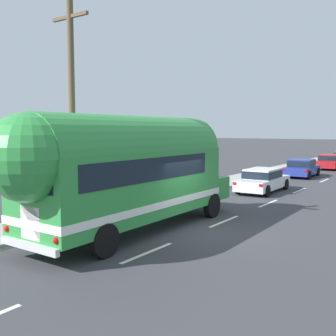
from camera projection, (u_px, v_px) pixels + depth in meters
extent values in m
plane|color=#38383D|center=(199.00, 232.00, 14.16)|extent=(300.00, 300.00, 0.00)
cube|color=silver|center=(148.00, 253.00, 11.72)|extent=(0.14, 2.40, 0.01)
cube|color=silver|center=(224.00, 221.00, 15.74)|extent=(0.14, 2.40, 0.01)
cube|color=silver|center=(268.00, 203.00, 19.61)|extent=(0.14, 2.40, 0.01)
cube|color=silver|center=(300.00, 191.00, 23.73)|extent=(0.14, 2.40, 0.01)
cube|color=silver|center=(324.00, 180.00, 28.50)|extent=(0.14, 2.40, 0.01)
cube|color=silver|center=(242.00, 185.00, 26.12)|extent=(0.12, 80.00, 0.01)
cube|color=#9E9B93|center=(210.00, 186.00, 25.23)|extent=(2.59, 90.00, 0.15)
cylinder|color=brown|center=(72.00, 113.00, 14.59)|extent=(0.24, 0.24, 8.50)
cube|color=brown|center=(70.00, 17.00, 14.26)|extent=(1.80, 0.12, 0.12)
cube|color=#2D8C3D|center=(131.00, 184.00, 13.88)|extent=(2.56, 8.40, 2.30)
cylinder|color=#2D8C3D|center=(131.00, 151.00, 13.77)|extent=(2.51, 8.30, 2.45)
sphere|color=#2D8C3D|center=(29.00, 158.00, 10.39)|extent=(2.40, 2.40, 2.40)
cube|color=#2D8C3D|center=(200.00, 187.00, 17.91)|extent=(2.27, 1.32, 0.95)
cube|color=silver|center=(131.00, 202.00, 13.95)|extent=(2.60, 8.44, 0.24)
cube|color=black|center=(126.00, 167.00, 13.58)|extent=(2.58, 6.60, 0.76)
cube|color=black|center=(29.00, 177.00, 10.43)|extent=(2.00, 0.09, 0.84)
cube|color=silver|center=(31.00, 223.00, 10.54)|extent=(0.80, 0.07, 0.90)
cube|color=silver|center=(29.00, 246.00, 10.52)|extent=(2.34, 0.16, 0.20)
sphere|color=red|center=(8.00, 229.00, 11.16)|extent=(0.20, 0.20, 0.20)
sphere|color=red|center=(57.00, 241.00, 9.96)|extent=(0.20, 0.20, 0.20)
cube|color=black|center=(194.00, 158.00, 17.29)|extent=(2.14, 0.12, 0.96)
cube|color=silver|center=(208.00, 187.00, 18.48)|extent=(0.90, 0.11, 0.56)
cylinder|color=black|center=(166.00, 200.00, 17.77)|extent=(0.27, 1.00, 1.00)
cylinder|color=black|center=(212.00, 205.00, 16.44)|extent=(0.27, 1.00, 1.00)
cylinder|color=black|center=(51.00, 229.00, 12.55)|extent=(0.27, 1.00, 1.00)
cylinder|color=black|center=(104.00, 241.00, 11.22)|extent=(0.27, 1.00, 1.00)
cube|color=white|center=(263.00, 183.00, 23.32)|extent=(1.86, 4.74, 0.60)
cube|color=white|center=(262.00, 173.00, 23.16)|extent=(1.61, 2.38, 0.55)
cube|color=black|center=(262.00, 174.00, 23.17)|extent=(1.67, 2.42, 0.43)
cube|color=red|center=(234.00, 183.00, 21.78)|extent=(0.20, 0.04, 0.14)
cube|color=red|center=(261.00, 185.00, 20.94)|extent=(0.20, 0.04, 0.14)
cylinder|color=black|center=(260.00, 182.00, 25.17)|extent=(0.21, 0.64, 0.64)
cylinder|color=black|center=(286.00, 184.00, 24.24)|extent=(0.21, 0.64, 0.64)
cylinder|color=black|center=(238.00, 188.00, 22.45)|extent=(0.21, 0.64, 0.64)
cylinder|color=black|center=(267.00, 191.00, 21.51)|extent=(0.21, 0.64, 0.64)
cube|color=navy|center=(302.00, 170.00, 30.78)|extent=(2.02, 4.31, 0.60)
cube|color=navy|center=(302.00, 163.00, 30.62)|extent=(1.74, 1.96, 0.55)
cube|color=black|center=(302.00, 163.00, 30.63)|extent=(1.80, 2.00, 0.43)
cube|color=red|center=(283.00, 169.00, 29.43)|extent=(0.20, 0.05, 0.14)
cube|color=red|center=(306.00, 171.00, 28.54)|extent=(0.20, 0.05, 0.14)
cylinder|color=black|center=(295.00, 170.00, 32.47)|extent=(0.22, 0.65, 0.64)
cylinder|color=black|center=(318.00, 172.00, 31.50)|extent=(0.22, 0.65, 0.64)
cylinder|color=black|center=(285.00, 174.00, 30.10)|extent=(0.22, 0.65, 0.64)
cylinder|color=black|center=(309.00, 175.00, 29.13)|extent=(0.22, 0.65, 0.64)
cube|color=#A5191E|center=(331.00, 163.00, 36.90)|extent=(2.03, 4.55, 0.60)
cube|color=#A5191E|center=(331.00, 157.00, 36.75)|extent=(1.76, 2.20, 0.55)
cube|color=black|center=(331.00, 158.00, 36.75)|extent=(1.82, 2.24, 0.43)
cube|color=red|center=(315.00, 163.00, 35.58)|extent=(0.20, 0.05, 0.14)
cube|color=red|center=(334.00, 164.00, 34.59)|extent=(0.20, 0.05, 0.14)
cylinder|color=black|center=(326.00, 164.00, 38.70)|extent=(0.22, 0.65, 0.64)
cylinder|color=black|center=(316.00, 166.00, 36.23)|extent=(0.22, 0.65, 0.64)
cube|color=red|center=(333.00, 158.00, 41.31)|extent=(0.20, 0.04, 0.14)
cylinder|color=black|center=(334.00, 161.00, 41.97)|extent=(0.20, 0.64, 0.64)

